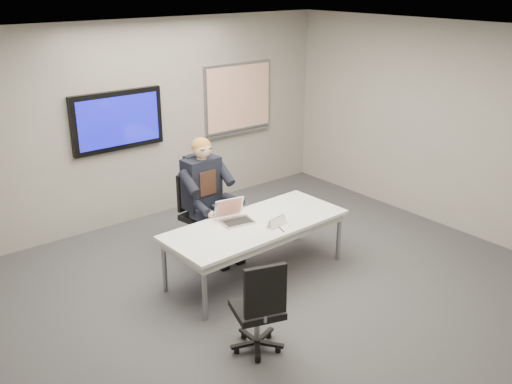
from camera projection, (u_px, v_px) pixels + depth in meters
floor at (290, 296)px, 6.33m from camera, size 6.00×6.00×0.02m
ceiling at (296, 36)px, 5.33m from camera, size 6.00×6.00×0.02m
wall_back at (149, 122)px, 8.01m from camera, size 6.00×0.02×2.80m
wall_right at (460, 130)px, 7.58m from camera, size 0.02×6.00×2.80m
conference_table at (256, 229)px, 6.57m from camera, size 2.21×0.98×0.67m
tv_display at (118, 121)px, 7.65m from camera, size 1.30×0.09×0.80m
whiteboard at (238, 99)px, 8.85m from camera, size 1.25×0.08×1.10m
office_chair_far at (200, 225)px, 7.35m from camera, size 0.55×0.55×1.00m
office_chair_near at (259, 323)px, 5.30m from camera, size 0.59×0.59×0.98m
seated_person at (211, 210)px, 7.06m from camera, size 0.47×0.81×1.50m
laptop at (234, 216)px, 6.57m from camera, size 0.40×0.39×0.26m
name_tent at (277, 221)px, 6.44m from camera, size 0.27×0.12×0.11m
pen at (282, 230)px, 6.35m from camera, size 0.05×0.14×0.01m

